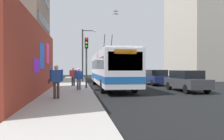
{
  "coord_description": "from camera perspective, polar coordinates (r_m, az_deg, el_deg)",
  "views": [
    {
      "loc": [
        -17.84,
        1.0,
        1.73
      ],
      "look_at": [
        2.13,
        -2.15,
        1.57
      ],
      "focal_mm": 34.58,
      "sensor_mm": 36.0,
      "label": 1
    }
  ],
  "objects": [
    {
      "name": "ground_plane",
      "position": [
        17.95,
        -5.74,
        -5.09
      ],
      "size": [
        80.0,
        80.0,
        0.0
      ],
      "primitive_type": "plane",
      "color": "black"
    },
    {
      "name": "sidewalk_slab",
      "position": [
        17.92,
        -10.87,
        -4.86
      ],
      "size": [
        48.0,
        3.2,
        0.15
      ],
      "primitive_type": "cube",
      "color": "#ADA8A0",
      "rests_on": "ground_plane"
    },
    {
      "name": "graffiti_wall",
      "position": [
        13.44,
        -19.02,
        2.25
      ],
      "size": [
        12.75,
        0.32,
        4.32
      ],
      "color": "maroon",
      "rests_on": "ground_plane"
    },
    {
      "name": "building_far_left",
      "position": [
        30.26,
        -24.95,
        10.39
      ],
      "size": [
        10.71,
        7.91,
        13.96
      ],
      "color": "gray",
      "rests_on": "ground_plane"
    },
    {
      "name": "building_far_right",
      "position": [
        36.04,
        21.48,
        9.66
      ],
      "size": [
        10.59,
        6.17,
        15.05
      ],
      "color": "#B2A899",
      "rests_on": "ground_plane"
    },
    {
      "name": "city_bus",
      "position": [
        18.87,
        -0.42,
        0.45
      ],
      "size": [
        12.21,
        2.54,
        4.88
      ],
      "color": "silver",
      "rests_on": "ground_plane"
    },
    {
      "name": "parked_car_dark_gray",
      "position": [
        17.06,
        19.05,
        -2.6
      ],
      "size": [
        4.31,
        1.73,
        1.58
      ],
      "color": "#38383D",
      "rests_on": "ground_plane"
    },
    {
      "name": "parked_car_navy",
      "position": [
        22.99,
        11.43,
        -1.8
      ],
      "size": [
        4.48,
        1.89,
        1.58
      ],
      "color": "navy",
      "rests_on": "ground_plane"
    },
    {
      "name": "pedestrian_midblock",
      "position": [
        19.99,
        -10.22,
        -1.34
      ],
      "size": [
        0.22,
        0.66,
        1.64
      ],
      "color": "#1E1E2D",
      "rests_on": "sidewalk_slab"
    },
    {
      "name": "pedestrian_at_curb",
      "position": [
        16.14,
        -8.82,
        -1.87
      ],
      "size": [
        0.22,
        0.73,
        1.6
      ],
      "color": "#595960",
      "rests_on": "sidewalk_slab"
    },
    {
      "name": "pedestrian_near_wall",
      "position": [
        11.61,
        -14.54,
        -2.31
      ],
      "size": [
        0.23,
        0.77,
        1.73
      ],
      "color": "#3F3326",
      "rests_on": "sidewalk_slab"
    },
    {
      "name": "traffic_light",
      "position": [
        17.22,
        -6.79,
        4.21
      ],
      "size": [
        0.49,
        0.28,
        4.02
      ],
      "color": "#2D382D",
      "rests_on": "sidewalk_slab"
    },
    {
      "name": "street_lamp",
      "position": [
        26.96,
        -7.37,
        4.92
      ],
      "size": [
        0.44,
        1.72,
        6.41
      ],
      "color": "#4C4C51",
      "rests_on": "sidewalk_slab"
    },
    {
      "name": "flying_pigeons",
      "position": [
        21.13,
        0.4,
        17.52
      ],
      "size": [
        5.6,
        2.26,
        2.68
      ],
      "color": "#47474C"
    },
    {
      "name": "curbside_puddle",
      "position": [
        17.18,
        -3.58,
        -5.33
      ],
      "size": [
        1.23,
        1.23,
        0.0
      ],
      "primitive_type": "cylinder",
      "color": "black",
      "rests_on": "ground_plane"
    }
  ]
}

